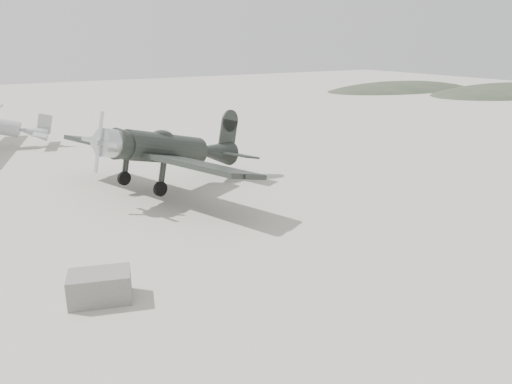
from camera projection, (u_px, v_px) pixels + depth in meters
ground at (250, 237)px, 19.84m from camera, size 160.00×160.00×0.00m
hill_east_north at (512, 93)px, 72.08m from camera, size 36.00×18.00×6.00m
hill_northeast at (400, 89)px, 77.07m from camera, size 32.00×16.00×5.20m
lowwing_monoplane at (171, 149)px, 25.31m from camera, size 9.25×12.66×4.12m
equipment_block at (100, 287)px, 14.96m from camera, size 2.06×1.61×0.91m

